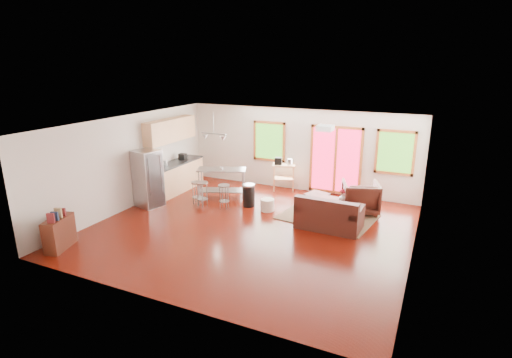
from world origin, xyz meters
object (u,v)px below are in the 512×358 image
at_px(coffee_table, 337,202).
at_px(refrigerator, 148,179).
at_px(kitchen_cart, 283,168).
at_px(loveseat, 329,216).
at_px(island, 222,178).
at_px(rug, 328,217).
at_px(armchair, 360,196).
at_px(ottoman, 317,200).

bearing_deg(coffee_table, refrigerator, -161.90).
height_order(refrigerator, kitchen_cart, refrigerator).
xyz_separation_m(loveseat, island, (-3.54, 0.90, 0.29)).
height_order(loveseat, coffee_table, loveseat).
distance_m(rug, refrigerator, 5.11).
height_order(loveseat, refrigerator, refrigerator).
height_order(armchair, kitchen_cart, kitchen_cart).
relative_size(coffee_table, kitchen_cart, 0.93).
distance_m(armchair, kitchen_cart, 2.79).
relative_size(coffee_table, refrigerator, 0.62).
bearing_deg(rug, refrigerator, -165.24).
relative_size(loveseat, refrigerator, 0.98).
bearing_deg(island, coffee_table, 2.77).
height_order(loveseat, ottoman, loveseat).
bearing_deg(rug, coffee_table, 68.30).
bearing_deg(ottoman, refrigerator, -155.89).
distance_m(ottoman, refrigerator, 4.83).
distance_m(coffee_table, ottoman, 0.73).
relative_size(rug, ottoman, 4.11).
height_order(loveseat, island, island).
xyz_separation_m(coffee_table, ottoman, (-0.65, 0.32, -0.14)).
distance_m(loveseat, armchair, 1.52).
xyz_separation_m(rug, kitchen_cart, (-1.93, 1.64, 0.73)).
bearing_deg(ottoman, kitchen_cart, 145.68).
xyz_separation_m(refrigerator, kitchen_cart, (2.95, 2.93, -0.07)).
bearing_deg(loveseat, kitchen_cart, 133.40).
bearing_deg(refrigerator, island, 56.09).
bearing_deg(coffee_table, ottoman, 153.82).
bearing_deg(refrigerator, loveseat, 18.86).
bearing_deg(island, loveseat, -14.21).
distance_m(ottoman, kitchen_cart, 1.81).
bearing_deg(armchair, island, -11.96).
bearing_deg(ottoman, rug, -53.14).
height_order(rug, refrigerator, refrigerator).
xyz_separation_m(coffee_table, armchair, (0.55, 0.36, 0.15)).
height_order(rug, armchair, armchair).
relative_size(rug, coffee_table, 2.31).
distance_m(coffee_table, kitchen_cart, 2.47).
xyz_separation_m(coffee_table, refrigerator, (-5.02, -1.64, 0.48)).
distance_m(coffee_table, armchair, 0.68).
relative_size(armchair, island, 0.62).
xyz_separation_m(island, kitchen_cart, (1.41, 1.46, 0.12)).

